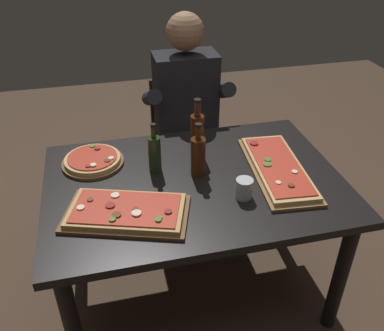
% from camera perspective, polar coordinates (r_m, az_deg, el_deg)
% --- Properties ---
extents(ground_plane, '(6.40, 6.40, 0.00)m').
position_cam_1_polar(ground_plane, '(2.48, 0.28, -16.12)').
color(ground_plane, '#4C3828').
extents(dining_table, '(1.40, 0.96, 0.74)m').
position_cam_1_polar(dining_table, '(2.03, 0.33, -4.19)').
color(dining_table, black).
rests_on(dining_table, ground_plane).
extents(pizza_rectangular_front, '(0.58, 0.43, 0.05)m').
position_cam_1_polar(pizza_rectangular_front, '(1.78, -8.98, -6.28)').
color(pizza_rectangular_front, brown).
rests_on(pizza_rectangular_front, dining_table).
extents(pizza_rectangular_left, '(0.31, 0.63, 0.05)m').
position_cam_1_polar(pizza_rectangular_left, '(2.07, 11.68, -0.32)').
color(pizza_rectangular_left, olive).
rests_on(pizza_rectangular_left, dining_table).
extents(pizza_round_far, '(0.31, 0.31, 0.05)m').
position_cam_1_polar(pizza_round_far, '(2.14, -13.45, 0.68)').
color(pizza_round_far, brown).
rests_on(pizza_round_far, dining_table).
extents(wine_bottle_dark, '(0.07, 0.07, 0.32)m').
position_cam_1_polar(wine_bottle_dark, '(2.09, 0.72, 4.33)').
color(wine_bottle_dark, '#47230F').
rests_on(wine_bottle_dark, dining_table).
extents(oil_bottle_amber, '(0.07, 0.07, 0.27)m').
position_cam_1_polar(oil_bottle_amber, '(1.96, 0.84, 1.38)').
color(oil_bottle_amber, '#47230F').
rests_on(oil_bottle_amber, dining_table).
extents(vinegar_bottle_green, '(0.06, 0.06, 0.25)m').
position_cam_1_polar(vinegar_bottle_green, '(2.00, -5.16, 1.74)').
color(vinegar_bottle_green, '#233819').
rests_on(vinegar_bottle_green, dining_table).
extents(tumbler_near_camera, '(0.08, 0.08, 0.09)m').
position_cam_1_polar(tumbler_near_camera, '(1.85, 7.16, -3.14)').
color(tumbler_near_camera, silver).
rests_on(tumbler_near_camera, dining_table).
extents(diner_chair, '(0.44, 0.44, 0.87)m').
position_cam_1_polar(diner_chair, '(2.84, -1.15, 3.90)').
color(diner_chair, black).
rests_on(diner_chair, ground_plane).
extents(seated_diner, '(0.53, 0.41, 1.33)m').
position_cam_1_polar(seated_diner, '(2.62, -0.64, 7.53)').
color(seated_diner, '#23232D').
rests_on(seated_diner, ground_plane).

